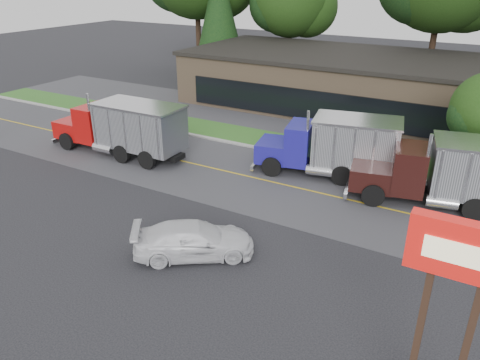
# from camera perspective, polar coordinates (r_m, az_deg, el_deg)

# --- Properties ---
(ground) EXTENTS (140.00, 140.00, 0.00)m
(ground) POSITION_cam_1_polar(r_m,az_deg,el_deg) (19.12, -9.93, -9.68)
(ground) COLOR #333338
(ground) RESTS_ON ground
(road) EXTENTS (60.00, 8.00, 0.02)m
(road) POSITION_cam_1_polar(r_m,az_deg,el_deg) (25.69, 2.79, -0.00)
(road) COLOR #545459
(road) RESTS_ON ground
(center_line) EXTENTS (60.00, 0.12, 0.01)m
(center_line) POSITION_cam_1_polar(r_m,az_deg,el_deg) (25.69, 2.79, -0.00)
(center_line) COLOR gold
(center_line) RESTS_ON ground
(curb) EXTENTS (60.00, 0.30, 0.12)m
(curb) POSITION_cam_1_polar(r_m,az_deg,el_deg) (29.21, 6.60, 2.94)
(curb) COLOR #9E9E99
(curb) RESTS_ON ground
(grass_verge) EXTENTS (60.00, 3.40, 0.03)m
(grass_verge) POSITION_cam_1_polar(r_m,az_deg,el_deg) (30.77, 7.96, 3.99)
(grass_verge) COLOR #2F5F20
(grass_verge) RESTS_ON ground
(far_parking) EXTENTS (60.00, 7.00, 0.02)m
(far_parking) POSITION_cam_1_polar(r_m,az_deg,el_deg) (35.22, 11.12, 6.40)
(far_parking) COLOR #545459
(far_parking) RESTS_ON ground
(strip_mall) EXTENTS (32.00, 12.00, 4.00)m
(strip_mall) POSITION_cam_1_polar(r_m,az_deg,el_deg) (39.77, 17.10, 10.84)
(strip_mall) COLOR #8C7155
(strip_mall) RESTS_ON ground
(tree_far_b) EXTENTS (8.41, 7.92, 12.00)m
(tree_far_b) POSITION_cam_1_polar(r_m,az_deg,el_deg) (50.41, 6.41, 20.89)
(tree_far_b) COLOR #382619
(tree_far_b) RESTS_ON ground
(evergreen_left) EXTENTS (5.32, 5.32, 12.09)m
(evergreen_left) POSITION_cam_1_polar(r_m,az_deg,el_deg) (49.77, -2.57, 19.80)
(evergreen_left) COLOR #382619
(evergreen_left) RESTS_ON ground
(dump_truck_red) EXTENTS (9.27, 2.80, 3.36)m
(dump_truck_red) POSITION_cam_1_polar(r_m,az_deg,el_deg) (29.47, -13.95, 6.31)
(dump_truck_red) COLOR black
(dump_truck_red) RESTS_ON ground
(dump_truck_blue) EXTENTS (8.02, 4.07, 3.36)m
(dump_truck_blue) POSITION_cam_1_polar(r_m,az_deg,el_deg) (26.11, 11.56, 4.19)
(dump_truck_blue) COLOR black
(dump_truck_blue) RESTS_ON ground
(dump_truck_maroon) EXTENTS (9.26, 4.31, 3.36)m
(dump_truck_maroon) POSITION_cam_1_polar(r_m,az_deg,el_deg) (24.42, 25.35, 0.83)
(dump_truck_maroon) COLOR black
(dump_truck_maroon) RESTS_ON ground
(rally_car) EXTENTS (5.03, 4.39, 1.39)m
(rally_car) POSITION_cam_1_polar(r_m,az_deg,el_deg) (18.93, -5.65, -7.26)
(rally_car) COLOR silver
(rally_car) RESTS_ON ground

